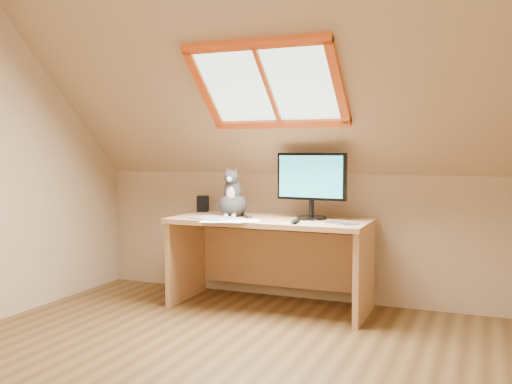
% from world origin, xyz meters
% --- Properties ---
extents(ground, '(3.50, 3.50, 0.00)m').
position_xyz_m(ground, '(0.00, 0.00, 0.00)').
color(ground, brown).
rests_on(ground, ground).
extents(room_shell, '(3.52, 3.52, 2.41)m').
position_xyz_m(room_shell, '(0.00, -0.09, 1.43)').
color(room_shell, tan).
rests_on(room_shell, ground).
extents(desk, '(1.48, 0.65, 0.68)m').
position_xyz_m(desk, '(-0.12, 1.45, 0.46)').
color(desk, tan).
rests_on(desk, ground).
extents(monitor, '(0.53, 0.22, 0.49)m').
position_xyz_m(monitor, '(0.19, 1.45, 0.96)').
color(monitor, black).
rests_on(monitor, desk).
extents(cat, '(0.25, 0.29, 0.39)m').
position_xyz_m(cat, '(-0.43, 1.40, 0.82)').
color(cat, '#3E3936').
rests_on(cat, desk).
extents(desk_speaker, '(0.12, 0.12, 0.13)m').
position_xyz_m(desk_speaker, '(-0.81, 1.63, 0.74)').
color(desk_speaker, black).
rests_on(desk_speaker, desk).
extents(graphics_tablet, '(0.35, 0.29, 0.01)m').
position_xyz_m(graphics_tablet, '(-0.48, 1.18, 0.68)').
color(graphics_tablet, '#B2B2B7').
rests_on(graphics_tablet, desk).
extents(mouse, '(0.07, 0.11, 0.03)m').
position_xyz_m(mouse, '(0.16, 1.15, 0.69)').
color(mouse, black).
rests_on(mouse, desk).
extents(papers, '(0.35, 0.30, 0.01)m').
position_xyz_m(papers, '(-0.28, 1.12, 0.68)').
color(papers, white).
rests_on(papers, desk).
extents(cables, '(0.51, 0.26, 0.01)m').
position_xyz_m(cables, '(0.36, 1.26, 0.68)').
color(cables, silver).
rests_on(cables, desk).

